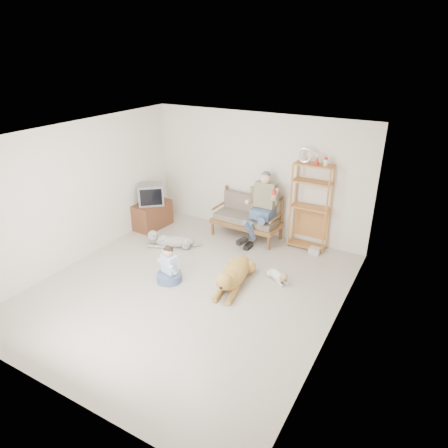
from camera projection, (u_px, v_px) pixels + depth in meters
The scene contains 17 objects.
floor at pixel (190, 288), 7.10m from camera, with size 5.50×5.50×0.00m, color beige.
ceiling at pixel (183, 136), 5.99m from camera, with size 5.50×5.50×0.00m, color silver.
wall_back at pixel (257, 175), 8.73m from camera, with size 5.00×5.00×0.00m, color silver.
wall_front at pixel (45, 306), 4.36m from camera, with size 5.00×5.00×0.00m, color silver.
wall_left at pixel (79, 193), 7.67m from camera, with size 5.50×5.50×0.00m, color silver.
wall_right at pixel (339, 254), 5.43m from camera, with size 5.50×5.50×0.00m, color silver.
loveseat at pixel (248, 216), 8.85m from camera, with size 1.52×0.75×0.95m.
man at pixel (259, 213), 8.40m from camera, with size 0.60×0.85×1.38m.
etagere at pixel (310, 206), 8.17m from camera, with size 0.81×0.35×2.13m.
book_stack at pixel (314, 251), 8.24m from camera, with size 0.21×0.16×0.14m, color silver.
tv_stand at pixel (152, 215), 9.38m from camera, with size 0.58×0.94×0.60m.
crt_tv at pixel (151, 194), 9.12m from camera, with size 0.73×0.71×0.47m.
wall_outlet at pixel (209, 209), 9.71m from camera, with size 0.12×0.02×0.08m, color silver.
golden_retriever at pixel (233, 275), 7.12m from camera, with size 0.59×1.65×0.50m.
shaggy_dog at pixel (170, 240), 8.50m from camera, with size 1.11×0.65×0.37m.
terrier at pixel (279, 276), 7.27m from camera, with size 0.56×0.43×0.24m.
child at pixel (169, 268), 7.22m from camera, with size 0.45×0.45×0.71m.
Camera 1 is at (3.48, -4.93, 3.96)m, focal length 32.00 mm.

